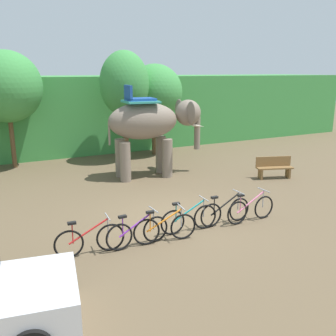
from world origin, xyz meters
name	(u,v)px	position (x,y,z in m)	size (l,w,h in m)	color
ground_plane	(176,218)	(0.00, 0.00, 0.00)	(80.00, 80.00, 0.00)	brown
foliage_hedge	(75,112)	(0.00, 12.55, 2.02)	(36.00, 6.00, 4.04)	#3D8E42
tree_right	(7,87)	(-3.80, 8.77, 3.64)	(3.05, 3.05, 5.22)	brown
tree_center	(124,84)	(1.32, 7.80, 3.71)	(2.35, 2.35, 5.28)	brown
tree_center_right	(155,92)	(3.21, 8.46, 3.26)	(2.83, 2.83, 4.68)	brown
elephant	(151,124)	(1.27, 4.64, 2.20)	(4.20, 2.09, 3.78)	gray
bike_red	(90,240)	(-2.96, -1.15, 0.39)	(1.71, 0.52, 0.92)	black
bike_purple	(138,232)	(-1.76, -1.25, 0.39)	(1.71, 0.52, 0.92)	black
bike_orange	(165,228)	(-1.04, -1.35, 0.39)	(1.70, 0.52, 0.92)	black
bike_teal	(189,219)	(-0.16, -1.06, 0.39)	(1.71, 0.52, 0.92)	black
bike_black	(225,211)	(1.05, -1.06, 0.39)	(1.71, 0.52, 0.92)	black
bike_pink	(251,209)	(1.82, -1.24, 0.39)	(1.71, 0.52, 0.92)	black
wooden_bench	(274,167)	(5.66, 2.05, 0.48)	(1.55, 0.87, 0.89)	brown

